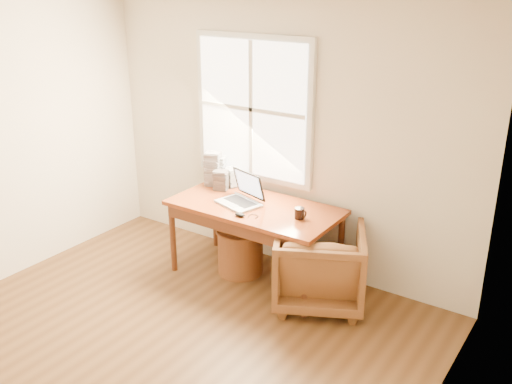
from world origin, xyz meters
TOP-DOWN VIEW (x-y plane):
  - room_shell at (-0.02, 0.16)m, footprint 4.04×4.54m
  - desk at (0.00, 1.80)m, footprint 1.60×0.80m
  - armchair at (0.73, 1.74)m, footprint 1.04×1.05m
  - wicker_stool at (-0.17, 1.80)m, footprint 0.45×0.45m
  - laptop at (-0.14, 1.73)m, footprint 0.56×0.58m
  - mouse at (0.04, 1.51)m, footprint 0.10×0.06m
  - coffee_mug at (0.50, 1.77)m, footprint 0.11×0.11m
  - cd_stack_a at (-0.64, 2.08)m, footprint 0.18×0.17m
  - cd_stack_b at (-0.51, 1.96)m, footprint 0.16×0.15m
  - cd_stack_c at (-0.66, 2.02)m, footprint 0.19×0.18m
  - cd_stack_d at (-0.48, 2.10)m, footprint 0.18×0.17m

SIDE VIEW (x-z plane):
  - wicker_stool at x=-0.17m, z-range 0.00..0.44m
  - armchair at x=0.73m, z-range 0.00..0.72m
  - desk at x=0.00m, z-range 0.71..0.75m
  - mouse at x=0.04m, z-range 0.75..0.78m
  - coffee_mug at x=0.50m, z-range 0.75..0.85m
  - cd_stack_d at x=-0.48m, z-range 0.75..0.94m
  - cd_stack_b at x=-0.51m, z-range 0.75..0.95m
  - cd_stack_a at x=-0.64m, z-range 0.75..1.04m
  - laptop at x=-0.14m, z-range 0.75..1.09m
  - cd_stack_c at x=-0.66m, z-range 0.75..1.10m
  - room_shell at x=-0.02m, z-range 0.00..2.64m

